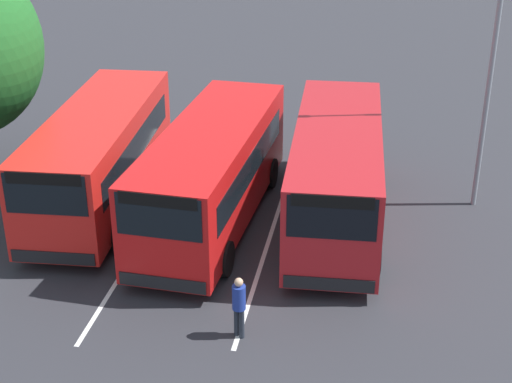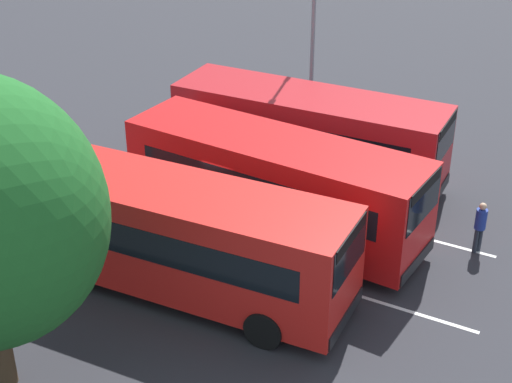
% 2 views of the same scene
% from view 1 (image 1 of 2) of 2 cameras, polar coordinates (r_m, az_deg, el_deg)
% --- Properties ---
extents(ground_plane, '(69.48, 69.48, 0.00)m').
position_cam_1_polar(ground_plane, '(24.22, -2.74, -1.51)').
color(ground_plane, '#2B2B30').
extents(bus_far_left, '(9.22, 3.12, 3.05)m').
position_cam_1_polar(bus_far_left, '(24.58, -11.51, 2.72)').
color(bus_far_left, red).
rests_on(bus_far_left, ground).
extents(bus_center_left, '(9.37, 4.15, 3.05)m').
position_cam_1_polar(bus_center_left, '(22.89, -3.32, 1.47)').
color(bus_center_left, red).
rests_on(bus_center_left, ground).
extents(bus_center_right, '(9.25, 3.25, 3.05)m').
position_cam_1_polar(bus_center_right, '(23.00, 5.98, 1.50)').
color(bus_center_right, '#AD191E').
rests_on(bus_center_right, ground).
extents(pedestrian, '(0.45, 0.45, 1.60)m').
position_cam_1_polar(pedestrian, '(18.10, -1.27, -8.22)').
color(pedestrian, '#232833').
rests_on(pedestrian, ground).
extents(street_lamp, '(0.46, 2.55, 7.82)m').
position_cam_1_polar(street_lamp, '(23.99, 16.46, 8.79)').
color(street_lamp, gray).
rests_on(street_lamp, ground).
extents(lane_stripe_outer_left, '(14.11, 1.92, 0.01)m').
position_cam_1_polar(lane_stripe_outer_left, '(24.44, -7.03, -1.41)').
color(lane_stripe_outer_left, silver).
rests_on(lane_stripe_outer_left, ground).
extents(lane_stripe_inner_left, '(14.11, 1.92, 0.01)m').
position_cam_1_polar(lane_stripe_inner_left, '(24.13, 1.61, -1.59)').
color(lane_stripe_inner_left, silver).
rests_on(lane_stripe_inner_left, ground).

